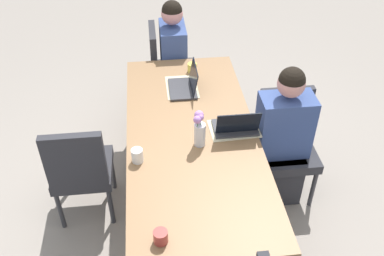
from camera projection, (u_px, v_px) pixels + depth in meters
ground_plane at (192, 200)px, 3.57m from camera, size 10.00×10.00×0.00m
dining_table at (192, 141)px, 3.17m from camera, size 2.18×0.95×0.72m
chair_head_right_left_near at (166, 66)px, 4.32m from camera, size 0.44×0.44×0.90m
person_head_right_left_near at (174, 66)px, 4.26m from camera, size 0.40×0.36×1.19m
chair_near_left_mid at (286, 139)px, 3.42m from camera, size 0.44×0.44×0.90m
person_near_left_mid at (281, 143)px, 3.34m from camera, size 0.36×0.40×1.19m
chair_far_right_near at (80, 168)px, 3.16m from camera, size 0.44×0.44×0.90m
flower_vase at (199, 129)px, 2.95m from camera, size 0.10×0.09×0.27m
placemat_head_right_left_near at (182, 87)px, 3.60m from camera, size 0.36×0.26×0.00m
placemat_near_left_mid at (234, 129)px, 3.16m from camera, size 0.28×0.37×0.00m
laptop_near_left_mid at (236, 126)px, 3.12m from camera, size 0.22×0.32×0.21m
laptop_head_right_left_near at (186, 85)px, 3.54m from camera, size 0.32×0.22×0.21m
coffee_mug_near_left at (161, 237)px, 2.36m from camera, size 0.08×0.08×0.08m
coffee_mug_near_right at (192, 68)px, 3.77m from camera, size 0.08×0.08×0.08m
coffee_mug_centre_left at (137, 155)px, 2.86m from camera, size 0.08×0.08×0.10m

